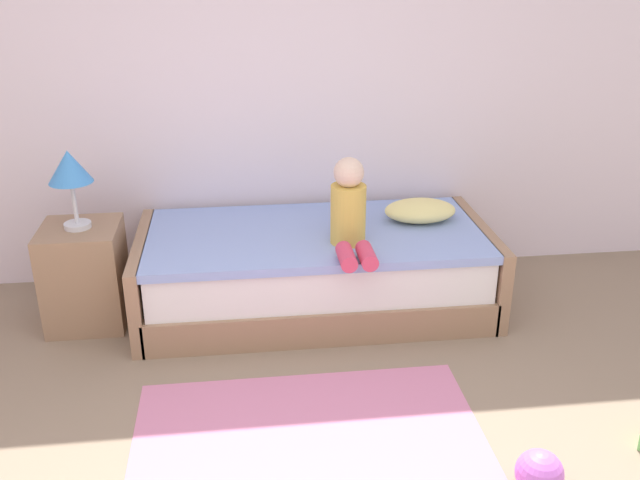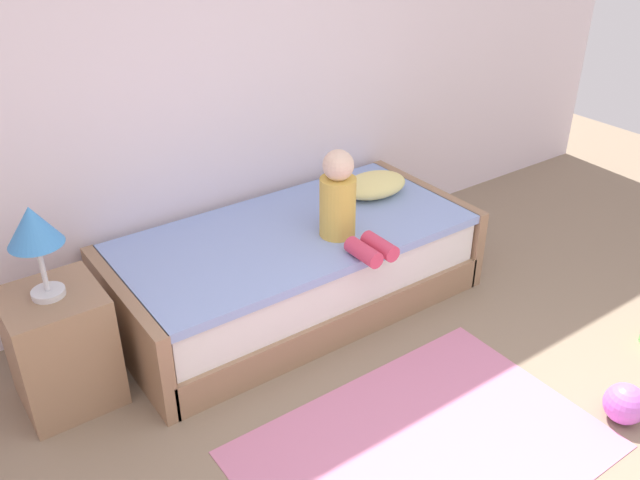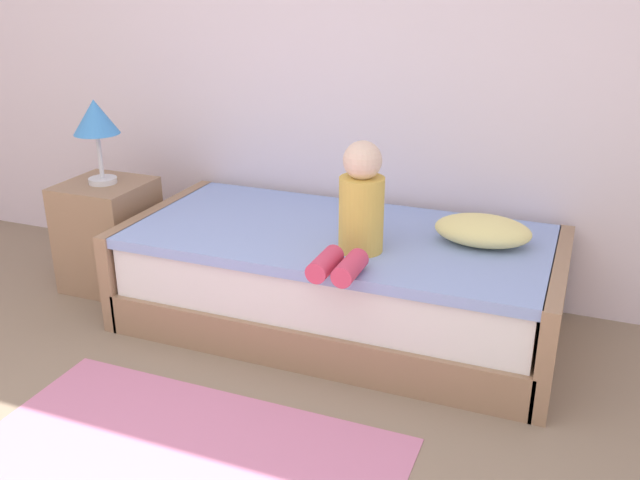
{
  "view_description": "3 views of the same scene",
  "coord_description": "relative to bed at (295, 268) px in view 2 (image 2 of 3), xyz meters",
  "views": [
    {
      "loc": [
        -0.16,
        -1.81,
        2.09
      ],
      "look_at": [
        0.28,
        1.75,
        0.55
      ],
      "focal_mm": 39.22,
      "sensor_mm": 36.0,
      "label": 1
    },
    {
      "loc": [
        -1.54,
        -0.79,
        2.31
      ],
      "look_at": [
        0.28,
        1.75,
        0.55
      ],
      "focal_mm": 37.67,
      "sensor_mm": 36.0,
      "label": 2
    },
    {
      "loc": [
        1.34,
        -0.94,
        1.7
      ],
      "look_at": [
        0.28,
        1.75,
        0.55
      ],
      "focal_mm": 39.03,
      "sensor_mm": 36.0,
      "label": 3
    }
  ],
  "objects": [
    {
      "name": "area_rug",
      "position": [
        -0.17,
        -1.3,
        -0.24
      ],
      "size": [
        1.6,
        1.1,
        0.01
      ],
      "primitive_type": "cube",
      "color": "pink",
      "rests_on": "ground"
    },
    {
      "name": "wall_rear",
      "position": [
        -0.28,
        0.6,
        1.2
      ],
      "size": [
        7.2,
        0.1,
        2.9
      ],
      "primitive_type": "cube",
      "color": "white",
      "rests_on": "ground"
    },
    {
      "name": "toy_ball",
      "position": [
        0.72,
        -1.7,
        -0.15
      ],
      "size": [
        0.2,
        0.2,
        0.2
      ],
      "primitive_type": "sphere",
      "color": "#CC66D8",
      "rests_on": "ground"
    },
    {
      "name": "pillow",
      "position": [
        0.66,
        0.1,
        0.32
      ],
      "size": [
        0.44,
        0.3,
        0.13
      ],
      "primitive_type": "ellipsoid",
      "color": "#F2E58C",
      "rests_on": "bed"
    },
    {
      "name": "bed",
      "position": [
        0.0,
        0.0,
        0.0
      ],
      "size": [
        2.11,
        1.0,
        0.5
      ],
      "color": "#997556",
      "rests_on": "ground"
    },
    {
      "name": "table_lamp",
      "position": [
        -1.35,
        -0.02,
        0.69
      ],
      "size": [
        0.24,
        0.24,
        0.45
      ],
      "color": "silver",
      "rests_on": "nightstand"
    },
    {
      "name": "nightstand",
      "position": [
        -1.35,
        -0.02,
        0.05
      ],
      "size": [
        0.44,
        0.44,
        0.6
      ],
      "primitive_type": "cube",
      "color": "#997556",
      "rests_on": "ground"
    },
    {
      "name": "child_figure",
      "position": [
        0.17,
        -0.23,
        0.46
      ],
      "size": [
        0.2,
        0.51,
        0.5
      ],
      "color": "gold",
      "rests_on": "bed"
    }
  ]
}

